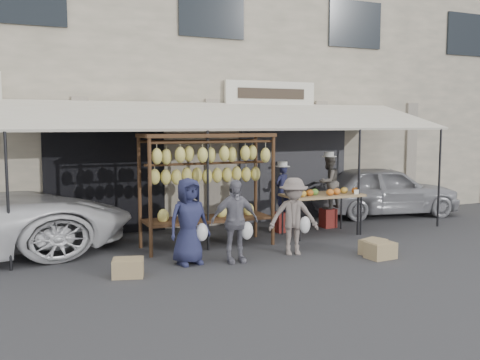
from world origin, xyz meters
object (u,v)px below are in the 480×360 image
at_px(crate_near_a, 380,250).
at_px(produce_table, 323,195).
at_px(crate_near_b, 373,247).
at_px(sedan, 383,190).
at_px(vendor_left, 282,189).
at_px(crate_far, 128,268).
at_px(banana_rack, 208,168).
at_px(vendor_right, 329,182).
at_px(customer_left, 189,221).
at_px(customer_right, 293,216).
at_px(customer_mid, 235,221).

bearing_deg(crate_near_a, produce_table, 85.57).
relative_size(crate_near_b, sedan, 0.12).
height_order(crate_near_a, crate_near_b, crate_near_a).
xyz_separation_m(produce_table, crate_near_a, (-0.17, -2.16, -0.73)).
relative_size(vendor_left, crate_far, 2.21).
height_order(crate_far, sedan, sedan).
height_order(banana_rack, crate_near_a, banana_rack).
bearing_deg(vendor_right, crate_near_a, 55.71).
height_order(customer_left, crate_near_b, customer_left).
xyz_separation_m(produce_table, customer_left, (-3.45, -1.11, -0.12)).
bearing_deg(produce_table, sedan, 27.80).
distance_m(customer_left, crate_far, 1.33).
distance_m(crate_near_a, crate_far, 4.47).
xyz_separation_m(vendor_right, crate_near_b, (-0.69, -2.54, -0.93)).
relative_size(banana_rack, vendor_left, 2.44).
relative_size(vendor_left, sedan, 0.27).
relative_size(banana_rack, crate_near_b, 5.64).
relative_size(customer_left, customer_right, 1.05).
xyz_separation_m(customer_left, crate_near_a, (3.28, -1.05, -0.60)).
distance_m(customer_mid, crate_near_a, 2.71).
bearing_deg(produce_table, vendor_right, 49.47).
distance_m(customer_mid, sedan, 6.21).
xyz_separation_m(produce_table, vendor_left, (-0.65, 0.67, 0.10)).
relative_size(vendor_right, crate_near_a, 2.56).
bearing_deg(crate_near_b, customer_mid, 168.17).
height_order(vendor_left, vendor_right, vendor_right).
xyz_separation_m(vendor_right, sedan, (2.26, 0.81, -0.40)).
xyz_separation_m(customer_right, crate_near_b, (1.37, -0.60, -0.58)).
xyz_separation_m(customer_mid, crate_near_b, (2.58, -0.54, -0.59)).
bearing_deg(crate_near_a, customer_right, 145.12).
bearing_deg(customer_left, banana_rack, 46.74).
height_order(customer_mid, customer_right, customer_mid).
relative_size(vendor_right, customer_left, 0.83).
relative_size(produce_table, crate_far, 3.54).
xyz_separation_m(vendor_left, customer_left, (-2.80, -1.78, -0.22)).
xyz_separation_m(vendor_right, crate_far, (-5.18, -2.14, -0.93)).
bearing_deg(customer_right, crate_near_a, -15.87).
distance_m(produce_table, sedan, 3.24).
xyz_separation_m(vendor_right, customer_left, (-4.04, -1.80, -0.32)).
bearing_deg(sedan, crate_near_a, 151.94).
bearing_deg(vendor_left, crate_far, 10.21).
relative_size(vendor_left, crate_near_b, 2.31).
relative_size(customer_right, sedan, 0.37).
xyz_separation_m(vendor_right, customer_mid, (-3.27, -2.00, -0.34)).
xyz_separation_m(produce_table, crate_near_b, (-0.09, -1.85, -0.74)).
bearing_deg(customer_left, customer_mid, -22.03).
height_order(vendor_left, customer_mid, vendor_left).
xyz_separation_m(customer_left, crate_near_b, (3.36, -0.74, -0.61)).
xyz_separation_m(banana_rack, sedan, (5.54, 1.55, -0.90)).
bearing_deg(produce_table, banana_rack, -179.09).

